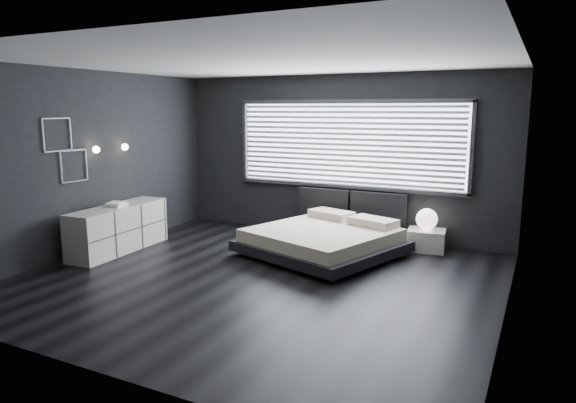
% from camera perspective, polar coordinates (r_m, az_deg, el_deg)
% --- Properties ---
extents(room, '(6.04, 6.00, 2.80)m').
position_cam_1_polar(room, '(6.56, -3.35, 3.12)').
color(room, black).
rests_on(room, ground).
extents(window, '(4.14, 0.09, 1.52)m').
position_cam_1_polar(window, '(8.89, 6.56, 6.30)').
color(window, white).
rests_on(window, ground).
extents(headboard, '(1.96, 0.16, 0.52)m').
position_cam_1_polar(headboard, '(8.94, 6.97, -0.41)').
color(headboard, black).
rests_on(headboard, ground).
extents(sconce_near, '(0.18, 0.11, 0.11)m').
position_cam_1_polar(sconce_near, '(8.40, -20.55, 5.42)').
color(sconce_near, silver).
rests_on(sconce_near, ground).
extents(sconce_far, '(0.18, 0.11, 0.11)m').
position_cam_1_polar(sconce_far, '(8.81, -17.69, 5.79)').
color(sconce_far, silver).
rests_on(sconce_far, ground).
extents(wall_art_upper, '(0.01, 0.48, 0.48)m').
position_cam_1_polar(wall_art_upper, '(8.06, -24.25, 6.78)').
color(wall_art_upper, '#47474C').
rests_on(wall_art_upper, ground).
extents(wall_art_lower, '(0.01, 0.48, 0.48)m').
position_cam_1_polar(wall_art_lower, '(8.25, -22.67, 3.67)').
color(wall_art_lower, '#47474C').
rests_on(wall_art_lower, ground).
extents(bed, '(2.57, 2.51, 0.53)m').
position_cam_1_polar(bed, '(7.89, 3.96, -4.20)').
color(bed, black).
rests_on(bed, ground).
extents(nightstand, '(0.62, 0.54, 0.33)m').
position_cam_1_polar(nightstand, '(8.43, 15.11, -4.15)').
color(nightstand, silver).
rests_on(nightstand, ground).
extents(orb_lamp, '(0.33, 0.33, 0.33)m').
position_cam_1_polar(orb_lamp, '(8.38, 15.16, -1.90)').
color(orb_lamp, white).
rests_on(orb_lamp, nightstand).
extents(dresser, '(0.62, 1.83, 0.72)m').
position_cam_1_polar(dresser, '(8.50, -18.28, -2.86)').
color(dresser, silver).
rests_on(dresser, ground).
extents(book_stack, '(0.32, 0.37, 0.07)m').
position_cam_1_polar(book_stack, '(8.40, -18.59, -0.30)').
color(book_stack, white).
rests_on(book_stack, dresser).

